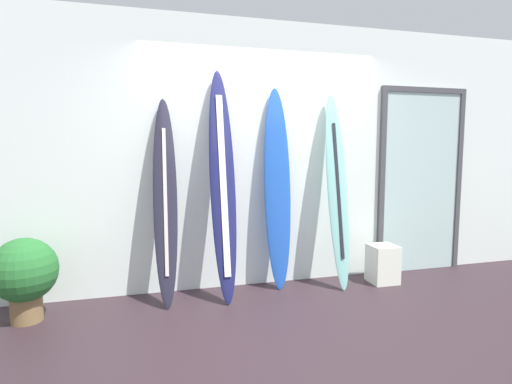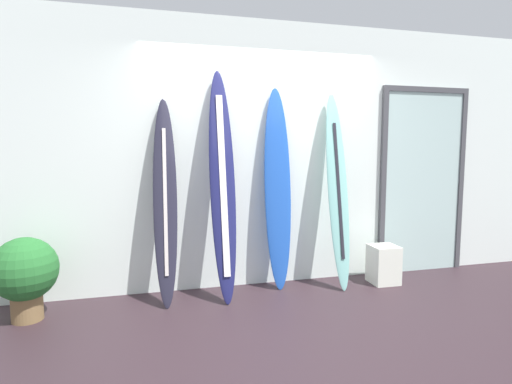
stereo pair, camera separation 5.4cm
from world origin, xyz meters
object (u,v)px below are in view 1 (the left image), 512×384
object	(u,v)px
surfboard_seafoam	(337,192)
potted_plant	(24,273)
surfboard_charcoal	(165,203)
glass_door	(421,178)
display_block_left	(383,264)
surfboard_cobalt	(277,189)
surfboard_navy	(223,184)

from	to	relation	value
surfboard_seafoam	potted_plant	xyz separation A→B (m)	(-2.97, -0.14, -0.59)
surfboard_charcoal	glass_door	bearing A→B (deg)	4.91
surfboard_charcoal	display_block_left	bearing A→B (deg)	-1.41
display_block_left	surfboard_cobalt	bearing A→B (deg)	171.38
surfboard_cobalt	display_block_left	distance (m)	1.45
display_block_left	potted_plant	world-z (taller)	potted_plant
surfboard_navy	display_block_left	size ratio (longest dim) A/B	5.41
surfboard_cobalt	potted_plant	world-z (taller)	surfboard_cobalt
surfboard_navy	glass_door	world-z (taller)	surfboard_navy
surfboard_seafoam	glass_door	bearing A→B (deg)	11.80
glass_door	surfboard_charcoal	bearing A→B (deg)	-175.09
surfboard_navy	surfboard_cobalt	world-z (taller)	surfboard_navy
surfboard_navy	display_block_left	xyz separation A→B (m)	(1.78, -0.03, -0.92)
surfboard_charcoal	potted_plant	distance (m)	1.31
surfboard_cobalt	display_block_left	world-z (taller)	surfboard_cobalt
surfboard_cobalt	potted_plant	size ratio (longest dim) A/B	2.90
glass_door	potted_plant	distance (m)	4.27
surfboard_cobalt	surfboard_seafoam	world-z (taller)	surfboard_cobalt
surfboard_cobalt	surfboard_seafoam	bearing A→B (deg)	-10.48
surfboard_cobalt	glass_door	world-z (taller)	glass_door
surfboard_charcoal	surfboard_seafoam	bearing A→B (deg)	0.10
surfboard_navy	display_block_left	distance (m)	2.00
display_block_left	potted_plant	bearing A→B (deg)	-178.63
surfboard_charcoal	display_block_left	size ratio (longest dim) A/B	4.71
surfboard_charcoal	surfboard_cobalt	size ratio (longest dim) A/B	0.93
surfboard_cobalt	display_block_left	xyz separation A→B (m)	(1.17, -0.18, -0.84)
display_block_left	surfboard_charcoal	bearing A→B (deg)	178.59
surfboard_navy	surfboard_charcoal	bearing A→B (deg)	177.36
surfboard_seafoam	surfboard_navy	bearing A→B (deg)	-178.70
surfboard_navy	surfboard_seafoam	bearing A→B (deg)	1.30
surfboard_navy	glass_door	distance (m)	2.48
surfboard_navy	surfboard_cobalt	xyz separation A→B (m)	(0.61, 0.14, -0.08)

